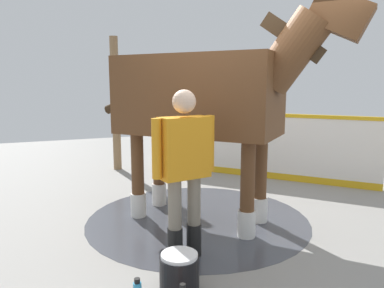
{
  "coord_description": "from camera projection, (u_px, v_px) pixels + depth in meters",
  "views": [
    {
      "loc": [
        -3.76,
        1.99,
        1.71
      ],
      "look_at": [
        -0.13,
        0.53,
        1.06
      ],
      "focal_mm": 33.95,
      "sensor_mm": 36.0,
      "label": 1
    }
  ],
  "objects": [
    {
      "name": "wash_bucket",
      "position": [
        179.0,
        272.0,
        3.02
      ],
      "size": [
        0.33,
        0.33,
        0.32
      ],
      "color": "black",
      "rests_on": "ground"
    },
    {
      "name": "horse",
      "position": [
        207.0,
        98.0,
        4.36
      ],
      "size": [
        2.59,
        2.36,
        2.67
      ],
      "rotation": [
        0.0,
        0.0,
        -2.41
      ],
      "color": "brown",
      "rests_on": "ground"
    },
    {
      "name": "wet_patch",
      "position": [
        198.0,
        218.0,
        4.66
      ],
      "size": [
        2.81,
        2.81,
        0.0
      ],
      "primitive_type": "cylinder",
      "color": "#42444C",
      "rests_on": "ground"
    },
    {
      "name": "ground_plane",
      "position": [
        228.0,
        226.0,
        4.45
      ],
      "size": [
        16.0,
        16.0,
        0.02
      ],
      "primitive_type": "cube",
      "color": "gray"
    },
    {
      "name": "barrier_wall",
      "position": [
        254.0,
        147.0,
        6.72
      ],
      "size": [
        3.28,
        2.95,
        1.19
      ],
      "color": "white",
      "rests_on": "ground"
    },
    {
      "name": "roof_post_far",
      "position": [
        116.0,
        104.0,
        7.18
      ],
      "size": [
        0.16,
        0.16,
        2.62
      ],
      "primitive_type": "cylinder",
      "color": "olive",
      "rests_on": "ground"
    },
    {
      "name": "handler",
      "position": [
        184.0,
        164.0,
        3.46
      ],
      "size": [
        0.3,
        0.66,
        1.66
      ],
      "rotation": [
        0.0,
        0.0,
        0.16
      ],
      "color": "black",
      "rests_on": "ground"
    }
  ]
}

